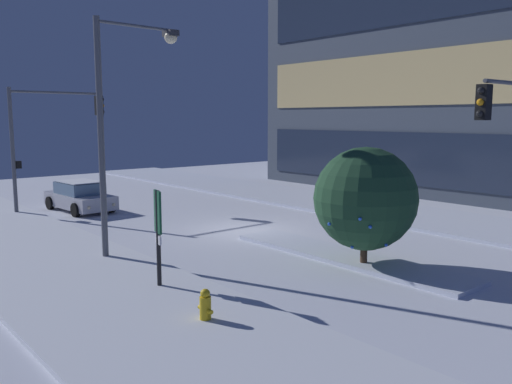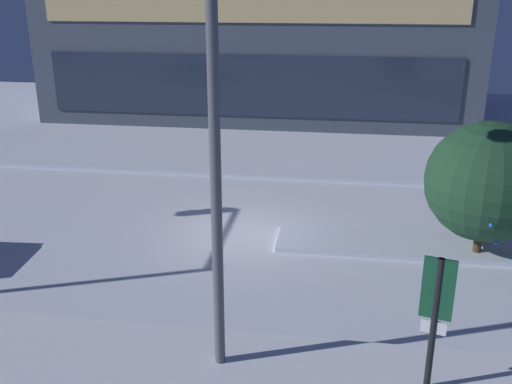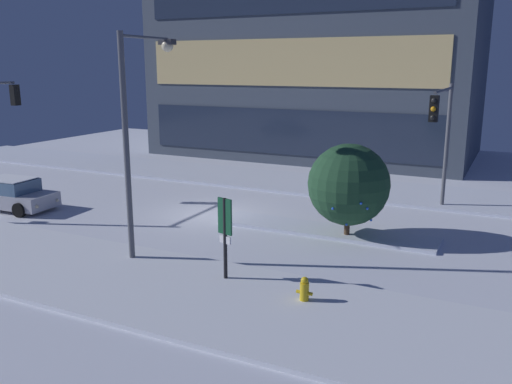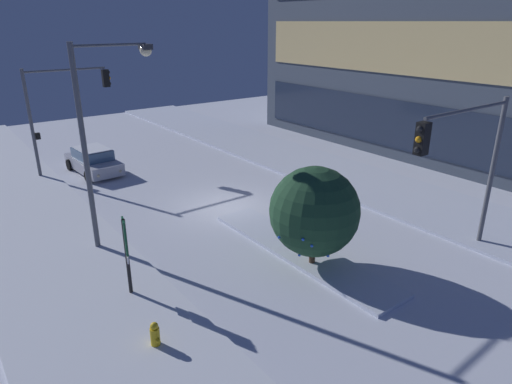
# 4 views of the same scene
# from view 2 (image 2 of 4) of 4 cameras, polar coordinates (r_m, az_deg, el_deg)

# --- Properties ---
(ground) EXTENTS (52.00, 52.00, 0.00)m
(ground) POSITION_cam_2_polar(r_m,az_deg,el_deg) (17.25, -1.38, -4.19)
(ground) COLOR silver
(curb_strip_far) EXTENTS (52.00, 5.20, 0.14)m
(curb_strip_far) POSITION_cam_2_polar(r_m,az_deg,el_deg) (24.57, 1.72, 3.34)
(curb_strip_far) COLOR silver
(curb_strip_far) RESTS_ON ground
(median_strip) EXTENTS (9.00, 1.80, 0.14)m
(median_strip) POSITION_cam_2_polar(r_m,az_deg,el_deg) (17.07, 17.48, -5.18)
(median_strip) COLOR silver
(median_strip) RESTS_ON ground
(street_lamp_arched) EXTENTS (0.56, 3.03, 7.73)m
(street_lamp_arched) POSITION_cam_2_polar(r_m,az_deg,el_deg) (10.42, -3.39, 8.93)
(street_lamp_arched) COLOR #565960
(street_lamp_arched) RESTS_ON ground
(parking_info_sign) EXTENTS (0.55, 0.20, 2.72)m
(parking_info_sign) POSITION_cam_2_polar(r_m,az_deg,el_deg) (10.57, 17.33, -11.16)
(parking_info_sign) COLOR black
(parking_info_sign) RESTS_ON ground
(decorated_tree_median) EXTENTS (3.19, 3.19, 3.75)m
(decorated_tree_median) POSITION_cam_2_polar(r_m,az_deg,el_deg) (16.26, 21.84, 0.95)
(decorated_tree_median) COLOR #473323
(decorated_tree_median) RESTS_ON ground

